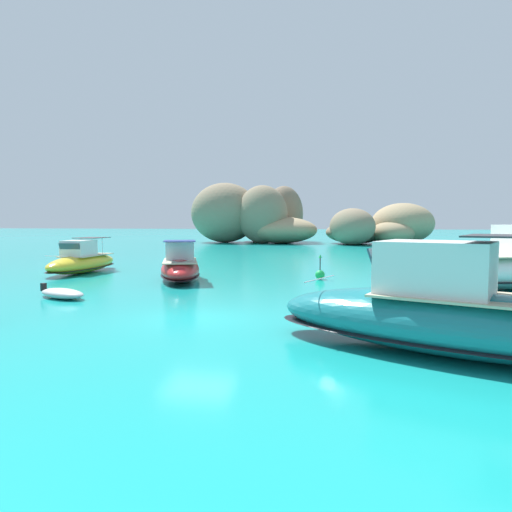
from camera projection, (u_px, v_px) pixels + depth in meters
ground_plane at (198, 319)px, 16.10m from camera, size 400.00×400.00×0.00m
islet_large at (255, 216)px, 76.07m from camera, size 22.72×19.02×9.73m
islet_small at (381, 227)px, 70.28m from camera, size 19.11×15.96×6.27m
motorboat_red at (180, 267)px, 26.96m from camera, size 4.54×7.79×2.34m
motorboat_teal at (452, 317)px, 11.71m from camera, size 10.15×6.56×3.06m
motorboat_yellow at (82, 262)px, 30.55m from camera, size 2.34×7.41×2.31m
dinghy_tender at (62, 293)px, 20.35m from camera, size 2.83×2.03×0.58m
channel_buoy at (320, 274)px, 27.00m from camera, size 0.56×0.56×1.48m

